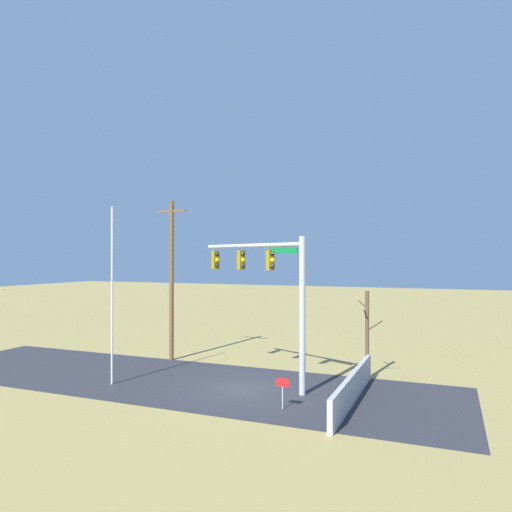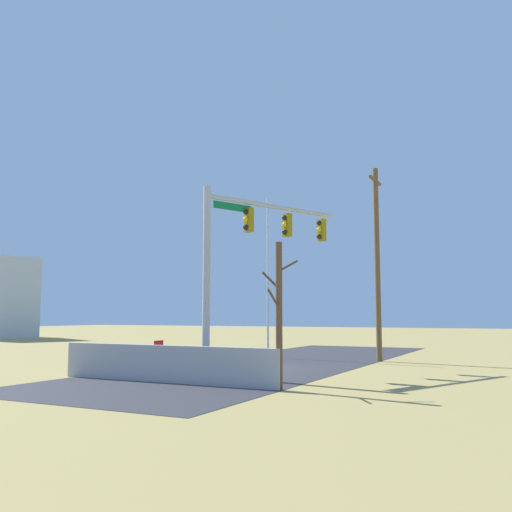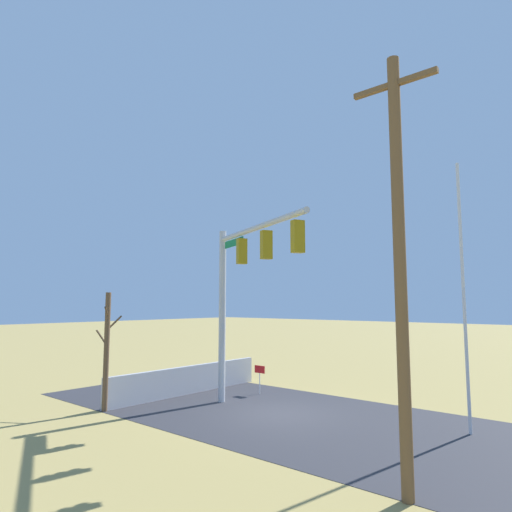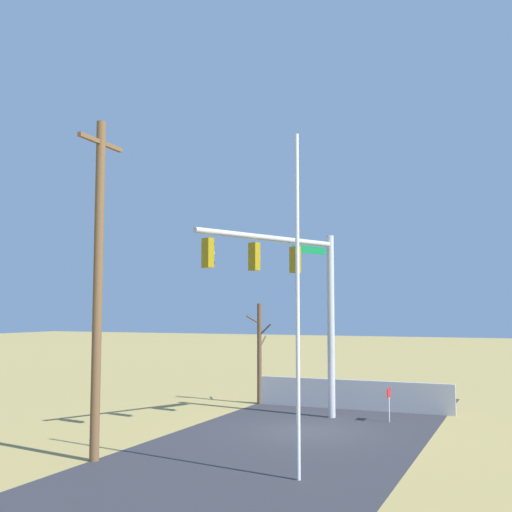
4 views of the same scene
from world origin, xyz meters
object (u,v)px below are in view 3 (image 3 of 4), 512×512
(bare_tree, at_px, (107,350))
(open_sign, at_px, (260,373))
(utility_pole, at_px, (400,260))
(flagpole, at_px, (464,294))
(signal_mast, at_px, (241,277))

(bare_tree, height_order, open_sign, bare_tree)
(utility_pole, relative_size, open_sign, 7.67)
(flagpole, xyz_separation_m, open_sign, (8.70, -0.45, -3.32))
(utility_pole, height_order, open_sign, utility_pole)
(open_sign, bearing_deg, utility_pole, 145.69)
(flagpole, distance_m, utility_pole, 5.76)
(signal_mast, height_order, flagpole, flagpole)
(flagpole, xyz_separation_m, bare_tree, (11.04, 5.64, -1.99))
(flagpole, relative_size, utility_pole, 0.90)
(signal_mast, height_order, utility_pole, utility_pole)
(bare_tree, relative_size, open_sign, 3.57)
(signal_mast, distance_m, open_sign, 5.26)
(utility_pole, distance_m, open_sign, 11.62)
(signal_mast, bearing_deg, open_sign, -61.75)
(signal_mast, xyz_separation_m, flagpole, (-7.10, -2.54, -0.70))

